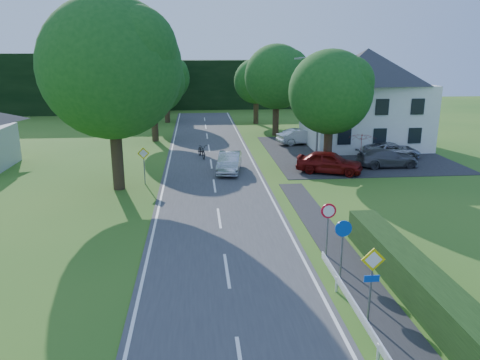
{
  "coord_description": "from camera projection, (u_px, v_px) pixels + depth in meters",
  "views": [
    {
      "loc": [
        -1.07,
        -4.87,
        8.48
      ],
      "look_at": [
        1.18,
        19.0,
        1.78
      ],
      "focal_mm": 35.0,
      "sensor_mm": 36.0,
      "label": 1
    }
  ],
  "objects": [
    {
      "name": "tree_left_far",
      "position": [
        153.0,
        96.0,
        43.8
      ],
      "size": [
        7.0,
        7.0,
        8.58
      ],
      "primitive_type": null,
      "color": "#174E17",
      "rests_on": "ground"
    },
    {
      "name": "parked_car_red",
      "position": [
        329.0,
        162.0,
        32.98
      ],
      "size": [
        4.96,
        3.51,
        1.57
      ],
      "primitive_type": "imported",
      "rotation": [
        0.0,
        0.0,
        1.17
      ],
      "color": "#670D0B",
      "rests_on": "parking_pad"
    },
    {
      "name": "motorcycle",
      "position": [
        202.0,
        151.0,
        37.76
      ],
      "size": [
        1.19,
        2.25,
        1.12
      ],
      "primitive_type": "imported",
      "rotation": [
        0.0,
        0.0,
        0.22
      ],
      "color": "black",
      "rests_on": "road"
    },
    {
      "name": "house_white",
      "position": [
        365.0,
        97.0,
        41.65
      ],
      "size": [
        10.6,
        8.4,
        8.6
      ],
      "color": "white",
      "rests_on": "ground"
    },
    {
      "name": "line_edge_right",
      "position": [
        275.0,
        204.0,
        26.51
      ],
      "size": [
        0.12,
        80.0,
        0.01
      ],
      "primitive_type": "cube",
      "color": "white",
      "rests_on": "road"
    },
    {
      "name": "tree_right_back",
      "position": [
        256.0,
        91.0,
        54.52
      ],
      "size": [
        6.2,
        6.2,
        7.56
      ],
      "primitive_type": null,
      "color": "#174E17",
      "rests_on": "ground"
    },
    {
      "name": "tree_right_far",
      "position": [
        276.0,
        90.0,
        46.73
      ],
      "size": [
        7.4,
        7.4,
        9.09
      ],
      "primitive_type": null,
      "color": "#174E17",
      "rests_on": "ground"
    },
    {
      "name": "road",
      "position": [
        217.0,
        206.0,
        26.22
      ],
      "size": [
        7.0,
        80.0,
        0.04
      ],
      "primitive_type": "cube",
      "color": "#3E3D40",
      "rests_on": "ground"
    },
    {
      "name": "line_edge_left",
      "position": [
        159.0,
        207.0,
        25.92
      ],
      "size": [
        0.12,
        80.0,
        0.01
      ],
      "primitive_type": "cube",
      "color": "white",
      "rests_on": "road"
    },
    {
      "name": "streetlight",
      "position": [
        317.0,
        105.0,
        35.34
      ],
      "size": [
        2.03,
        0.18,
        8.0
      ],
      "color": "slate",
      "rests_on": "ground"
    },
    {
      "name": "treeline_right",
      "position": [
        256.0,
        84.0,
        70.12
      ],
      "size": [
        30.0,
        5.0,
        7.0
      ],
      "primitive_type": "cube",
      "color": "black",
      "rests_on": "ground"
    },
    {
      "name": "parked_car_grey",
      "position": [
        387.0,
        158.0,
        34.79
      ],
      "size": [
        4.56,
        1.92,
        1.31
      ],
      "primitive_type": "imported",
      "rotation": [
        0.0,
        0.0,
        1.59
      ],
      "color": "#515055",
      "rests_on": "parking_pad"
    },
    {
      "name": "line_centre",
      "position": [
        217.0,
        206.0,
        26.21
      ],
      "size": [
        0.12,
        80.0,
        0.01
      ],
      "primitive_type": null,
      "color": "white",
      "rests_on": "road"
    },
    {
      "name": "parasol",
      "position": [
        362.0,
        147.0,
        36.95
      ],
      "size": [
        2.84,
        2.87,
        2.09
      ],
      "primitive_type": "imported",
      "rotation": [
        0.0,
        0.0,
        0.29
      ],
      "color": "#A71E0D",
      "rests_on": "parking_pad"
    },
    {
      "name": "sign_priority_right",
      "position": [
        372.0,
        271.0,
        14.61
      ],
      "size": [
        0.78,
        0.09,
        2.59
      ],
      "color": "slate",
      "rests_on": "ground"
    },
    {
      "name": "tree_right_mid",
      "position": [
        330.0,
        110.0,
        33.51
      ],
      "size": [
        7.0,
        7.0,
        8.58
      ],
      "primitive_type": null,
      "color": "#174E17",
      "rests_on": "ground"
    },
    {
      "name": "tree_left_back",
      "position": [
        166.0,
        89.0,
        55.42
      ],
      "size": [
        6.6,
        6.6,
        8.07
      ],
      "primitive_type": null,
      "color": "#174E17",
      "rests_on": "ground"
    },
    {
      "name": "sign_priority_left",
      "position": [
        144.0,
        158.0,
        30.13
      ],
      "size": [
        0.78,
        0.09,
        2.44
      ],
      "color": "slate",
      "rests_on": "ground"
    },
    {
      "name": "sign_speed_limit",
      "position": [
        328.0,
        217.0,
        19.4
      ],
      "size": [
        0.64,
        0.11,
        2.37
      ],
      "color": "slate",
      "rests_on": "ground"
    },
    {
      "name": "tree_main",
      "position": [
        113.0,
        96.0,
        27.95
      ],
      "size": [
        9.4,
        9.4,
        11.64
      ],
      "primitive_type": null,
      "color": "#174E17",
      "rests_on": "ground"
    },
    {
      "name": "moving_car",
      "position": [
        229.0,
        162.0,
        33.28
      ],
      "size": [
        2.16,
        4.47,
        1.41
      ],
      "primitive_type": "imported",
      "rotation": [
        0.0,
        0.0,
        -0.16
      ],
      "color": "#BABBBF",
      "rests_on": "road"
    },
    {
      "name": "parked_car_silver_b",
      "position": [
        392.0,
        150.0,
        37.75
      ],
      "size": [
        4.64,
        2.64,
        1.22
      ],
      "primitive_type": "imported",
      "rotation": [
        0.0,
        0.0,
        1.42
      ],
      "color": "#A2A3A9",
      "rests_on": "parking_pad"
    },
    {
      "name": "parked_car_silver_a",
      "position": [
        300.0,
        137.0,
        43.09
      ],
      "size": [
        4.55,
        2.56,
        1.42
      ],
      "primitive_type": "imported",
      "rotation": [
        0.0,
        0.0,
        1.83
      ],
      "color": "#B9BABE",
      "rests_on": "parking_pad"
    },
    {
      "name": "parking_pad",
      "position": [
        351.0,
        153.0,
        39.77
      ],
      "size": [
        14.0,
        16.0,
        0.04
      ],
      "primitive_type": "cube",
      "color": "#242326",
      "rests_on": "ground"
    },
    {
      "name": "sign_roundabout",
      "position": [
        343.0,
        238.0,
        17.52
      ],
      "size": [
        0.64,
        0.08,
        2.37
      ],
      "color": "slate",
      "rests_on": "ground"
    }
  ]
}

